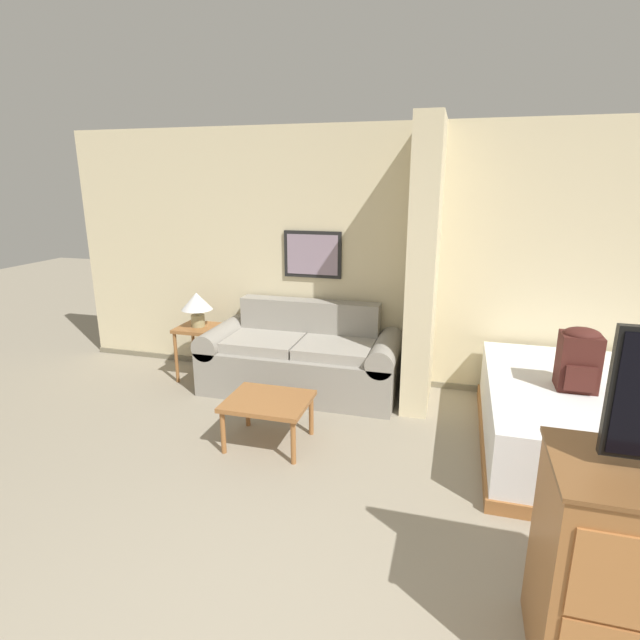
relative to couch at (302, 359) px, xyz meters
name	(u,v)px	position (x,y,z in m)	size (l,w,h in m)	color
wall_back	(394,260)	(0.83, 0.49, 0.97)	(7.20, 0.16, 2.60)	beige
wall_partition_pillar	(423,268)	(1.15, 0.04, 0.97)	(0.24, 0.78, 2.60)	beige
couch	(302,359)	(0.00, 0.00, 0.00)	(1.97, 0.84, 0.87)	gray
coffee_table	(268,404)	(0.08, -1.12, 0.02)	(0.66, 0.55, 0.39)	#996033
side_table	(199,336)	(-1.14, 0.00, 0.15)	(0.42, 0.42, 0.58)	#996033
table_lamp	(197,303)	(-1.14, 0.00, 0.50)	(0.32, 0.32, 0.37)	tan
bed	(592,420)	(2.54, -0.59, -0.04)	(1.61, 1.95, 0.56)	#996033
backpack	(579,358)	(2.37, -0.66, 0.48)	(0.28, 0.26, 0.48)	#471E19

